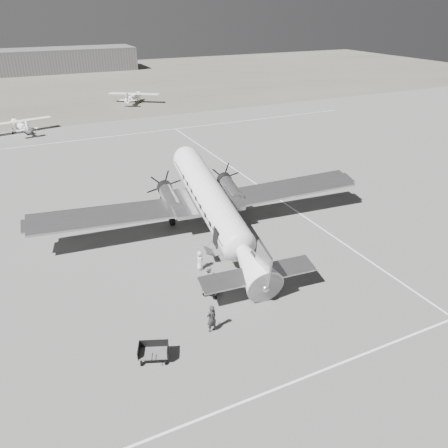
{
  "coord_description": "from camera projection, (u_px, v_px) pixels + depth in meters",
  "views": [
    {
      "loc": [
        -11.54,
        -28.09,
        18.56
      ],
      "look_at": [
        2.37,
        1.08,
        2.2
      ],
      "focal_mm": 35.0,
      "sensor_mm": 36.0,
      "label": 1
    }
  ],
  "objects": [
    {
      "name": "ramp_agent",
      "position": [
        209.0,
        276.0,
        31.86
      ],
      "size": [
        0.6,
        0.77,
        1.58
      ],
      "primitive_type": "imported",
      "rotation": [
        0.0,
        0.0,
        1.57
      ],
      "color": "#AFAFAC",
      "rests_on": "ground"
    },
    {
      "name": "ground",
      "position": [
        203.0,
        259.0,
        35.43
      ],
      "size": [
        260.0,
        260.0,
        0.0
      ],
      "primitive_type": "plane",
      "color": "slate",
      "rests_on": "ground"
    },
    {
      "name": "dc3_airliner",
      "position": [
        214.0,
        207.0,
        37.49
      ],
      "size": [
        32.62,
        23.96,
        5.9
      ],
      "primitive_type": null,
      "rotation": [
        0.0,
        0.0,
        -0.08
      ],
      "color": "#B4B4B7",
      "rests_on": "ground"
    },
    {
      "name": "light_plane_right",
      "position": [
        134.0,
        98.0,
        90.38
      ],
      "size": [
        13.74,
        13.13,
        2.23
      ],
      "primitive_type": null,
      "rotation": [
        0.0,
        0.0,
        -0.57
      ],
      "color": "white",
      "rests_on": "ground"
    },
    {
      "name": "taxi_line_near",
      "position": [
        302.0,
        378.0,
        24.16
      ],
      "size": [
        60.0,
        0.15,
        0.01
      ],
      "primitive_type": "cube",
      "color": "white",
      "rests_on": "ground"
    },
    {
      "name": "hangar_main",
      "position": [
        64.0,
        60.0,
        132.5
      ],
      "size": [
        42.0,
        14.0,
        6.6
      ],
      "color": "slate",
      "rests_on": "ground"
    },
    {
      "name": "light_plane_left",
      "position": [
        20.0,
        126.0,
        69.58
      ],
      "size": [
        11.78,
        10.34,
        2.11
      ],
      "primitive_type": null,
      "rotation": [
        0.0,
        0.0,
        0.23
      ],
      "color": "white",
      "rests_on": "ground"
    },
    {
      "name": "grass_infield",
      "position": [
        58.0,
        84.0,
        111.94
      ],
      "size": [
        260.0,
        90.0,
        0.01
      ],
      "primitive_type": "cube",
      "color": "#676457",
      "rests_on": "ground"
    },
    {
      "name": "passenger",
      "position": [
        200.0,
        260.0,
        33.77
      ],
      "size": [
        0.55,
        0.8,
        1.58
      ],
      "primitive_type": "imported",
      "rotation": [
        0.0,
        0.0,
        1.51
      ],
      "color": "silver",
      "rests_on": "ground"
    },
    {
      "name": "baggage_cart_near",
      "position": [
        214.0,
        287.0,
        31.11
      ],
      "size": [
        2.24,
        2.13,
        1.04
      ],
      "primitive_type": null,
      "rotation": [
        0.0,
        0.0,
        0.64
      ],
      "color": "#575757",
      "rests_on": "ground"
    },
    {
      "name": "taxi_line_horizon",
      "position": [
        102.0,
        137.0,
        67.64
      ],
      "size": [
        90.0,
        0.15,
        0.01
      ],
      "primitive_type": "cube",
      "color": "white",
      "rests_on": "ground"
    },
    {
      "name": "taxi_line_right",
      "position": [
        324.0,
        230.0,
        40.04
      ],
      "size": [
        0.15,
        80.0,
        0.01
      ],
      "primitive_type": "cube",
      "color": "white",
      "rests_on": "ground"
    },
    {
      "name": "ground_crew",
      "position": [
        211.0,
        318.0,
        27.26
      ],
      "size": [
        0.79,
        0.6,
        1.94
      ],
      "primitive_type": "imported",
      "rotation": [
        0.0,
        0.0,
        3.35
      ],
      "color": "#2D2D2D",
      "rests_on": "ground"
    },
    {
      "name": "baggage_cart_far",
      "position": [
        153.0,
        353.0,
        25.23
      ],
      "size": [
        2.16,
        1.87,
        1.02
      ],
      "primitive_type": null,
      "rotation": [
        0.0,
        0.0,
        -0.38
      ],
      "color": "#575757",
      "rests_on": "ground"
    }
  ]
}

